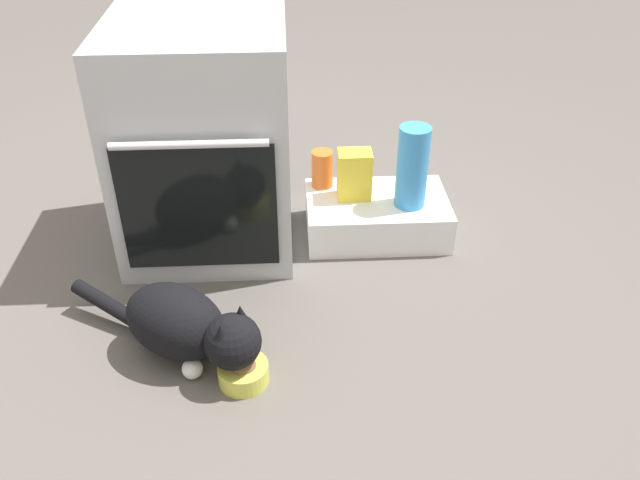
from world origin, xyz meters
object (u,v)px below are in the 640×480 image
at_px(oven, 204,139).
at_px(sauce_jar, 322,169).
at_px(cat, 186,325).
at_px(water_bottle, 412,167).
at_px(food_bowl, 243,371).
at_px(pantry_cabinet, 377,216).
at_px(snack_bag, 354,175).

distance_m(oven, sauce_jar, 0.46).
xyz_separation_m(cat, water_bottle, (0.74, 0.59, 0.17)).
bearing_deg(cat, food_bowl, -0.00).
bearing_deg(cat, sauce_jar, 92.75).
bearing_deg(pantry_cabinet, cat, -134.91).
xyz_separation_m(food_bowl, sauce_jar, (0.27, 0.84, 0.18)).
distance_m(snack_bag, sauce_jar, 0.14).
height_order(oven, cat, oven).
distance_m(oven, pantry_cabinet, 0.69).
height_order(water_bottle, sauce_jar, water_bottle).
bearing_deg(pantry_cabinet, food_bowl, -122.47).
height_order(oven, sauce_jar, oven).
bearing_deg(oven, water_bottle, -4.61).
height_order(snack_bag, sauce_jar, snack_bag).
distance_m(pantry_cabinet, sauce_jar, 0.27).
height_order(pantry_cabinet, food_bowl, pantry_cabinet).
relative_size(pantry_cabinet, snack_bag, 2.87).
xyz_separation_m(food_bowl, water_bottle, (0.58, 0.69, 0.26)).
height_order(food_bowl, cat, cat).
bearing_deg(oven, snack_bag, 0.88).
xyz_separation_m(water_bottle, snack_bag, (-0.19, 0.07, -0.06)).
relative_size(cat, water_bottle, 2.03).
bearing_deg(food_bowl, pantry_cabinet, 57.53).
relative_size(oven, cat, 1.30).
xyz_separation_m(oven, water_bottle, (0.72, -0.06, -0.10)).
xyz_separation_m(food_bowl, snack_bag, (0.38, 0.76, 0.20)).
bearing_deg(water_bottle, oven, 175.39).
bearing_deg(snack_bag, pantry_cabinet, -15.69).
relative_size(pantry_cabinet, sauce_jar, 3.69).
xyz_separation_m(oven, snack_bag, (0.52, 0.01, -0.16)).
bearing_deg(oven, food_bowl, -79.36).
relative_size(pantry_cabinet, cat, 0.85).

